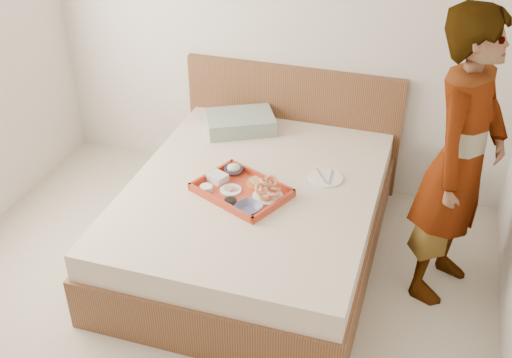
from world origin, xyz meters
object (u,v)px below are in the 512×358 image
(bed, at_px, (253,219))
(dinner_plate, at_px, (326,178))
(tray, at_px, (241,190))
(person, at_px, (461,161))

(bed, relative_size, dinner_plate, 9.02)
(tray, bearing_deg, bed, 92.44)
(tray, distance_m, dinner_plate, 0.57)
(bed, relative_size, person, 1.11)
(bed, distance_m, person, 1.37)
(dinner_plate, distance_m, person, 0.88)
(tray, bearing_deg, dinner_plate, 58.89)
(bed, xyz_separation_m, person, (1.21, 0.05, 0.64))
(bed, distance_m, tray, 0.31)
(tray, relative_size, person, 0.31)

